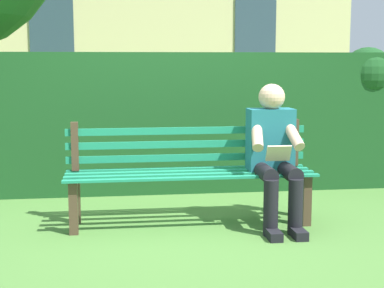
# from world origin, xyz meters

# --- Properties ---
(ground) EXTENTS (60.00, 60.00, 0.00)m
(ground) POSITION_xyz_m (0.00, 0.00, 0.00)
(ground) COLOR #477533
(park_bench) EXTENTS (2.07, 0.49, 0.86)m
(park_bench) POSITION_xyz_m (0.00, -0.07, 0.45)
(park_bench) COLOR #4C3828
(park_bench) RESTS_ON ground
(person_seated) EXTENTS (0.44, 0.73, 1.18)m
(person_seated) POSITION_xyz_m (-0.68, 0.10, 0.62)
(person_seated) COLOR #1E6672
(person_seated) RESTS_ON ground
(hedge_backdrop) EXTENTS (5.51, 0.68, 1.51)m
(hedge_backdrop) POSITION_xyz_m (-0.48, -1.42, 0.75)
(hedge_backdrop) COLOR #19471E
(hedge_backdrop) RESTS_ON ground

